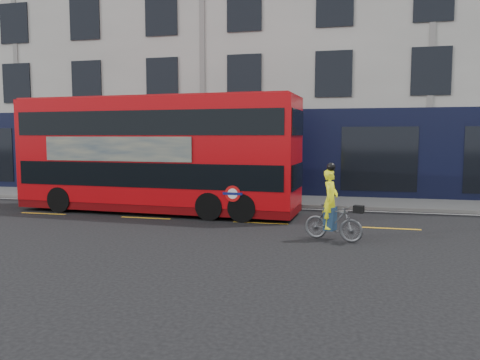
% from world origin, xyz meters
% --- Properties ---
extents(ground, '(120.00, 120.00, 0.00)m').
position_xyz_m(ground, '(0.00, 0.00, 0.00)').
color(ground, black).
rests_on(ground, ground).
extents(pavement, '(60.00, 3.00, 0.12)m').
position_xyz_m(pavement, '(0.00, 6.50, 0.06)').
color(pavement, slate).
rests_on(pavement, ground).
extents(kerb, '(60.00, 0.12, 0.13)m').
position_xyz_m(kerb, '(0.00, 5.00, 0.07)').
color(kerb, slate).
rests_on(kerb, ground).
extents(building_terrace, '(50.00, 10.07, 15.00)m').
position_xyz_m(building_terrace, '(0.00, 12.94, 7.49)').
color(building_terrace, '#BAB8B0').
rests_on(building_terrace, ground).
extents(road_edge_line, '(58.00, 0.10, 0.01)m').
position_xyz_m(road_edge_line, '(0.00, 4.70, 0.00)').
color(road_edge_line, silver).
rests_on(road_edge_line, ground).
extents(lane_dashes, '(58.00, 0.12, 0.01)m').
position_xyz_m(lane_dashes, '(0.00, 1.50, 0.00)').
color(lane_dashes, gold).
rests_on(lane_dashes, ground).
extents(bus, '(10.53, 2.94, 4.20)m').
position_xyz_m(bus, '(-0.09, 2.77, 2.15)').
color(bus, '#B3070C').
rests_on(bus, ground).
extents(cyclist, '(1.69, 0.97, 2.09)m').
position_xyz_m(cyclist, '(6.34, -0.51, 0.70)').
color(cyclist, '#4D4E52').
rests_on(cyclist, ground).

